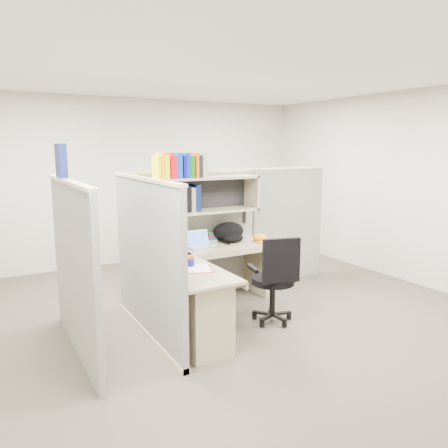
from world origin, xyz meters
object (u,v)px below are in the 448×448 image
laptop (201,239)px  desk (205,296)px  backpack (231,232)px  snack_canister (190,261)px  task_chair (274,293)px

laptop → desk: bearing=-114.8°
backpack → snack_canister: (-0.95, -0.79, -0.07)m
desk → backpack: bearing=47.5°
laptop → task_chair: (0.45, -0.87, -0.48)m
backpack → snack_canister: bearing=-126.8°
task_chair → snack_canister: bearing=167.7°
laptop → task_chair: 1.09m
snack_canister → task_chair: (0.92, -0.20, -0.43)m
laptop → backpack: 0.50m
task_chair → backpack: bearing=88.2°
snack_canister → task_chair: 1.03m
laptop → task_chair: bearing=-62.9°
desk → backpack: size_ratio=4.19×
snack_canister → backpack: bearing=40.0°
snack_canister → task_chair: task_chair is taller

